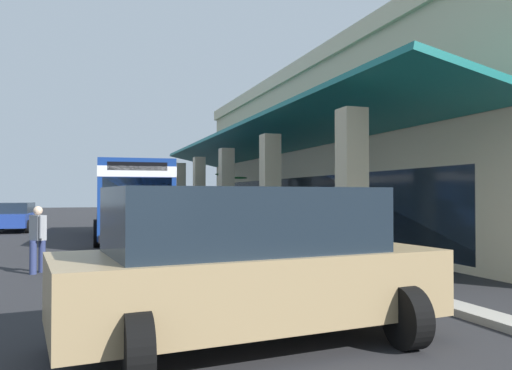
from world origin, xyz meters
TOP-DOWN VIEW (x-y plane):
  - ground at (0.00, 8.00)m, footprint 120.00×120.00m
  - curb_strip at (0.40, 4.25)m, footprint 31.35×0.50m
  - plaza_building at (0.40, 13.87)m, footprint 26.43×16.92m
  - transit_bus at (-1.86, 0.54)m, footprint 11.31×3.15m
  - parked_sedan_blue at (-8.11, -4.74)m, footprint 4.52×2.23m
  - parked_suv_tan at (14.82, 0.54)m, footprint 3.04×4.98m
  - pedestrian at (7.64, -2.45)m, footprint 0.63×0.42m
  - potted_palm at (-3.53, 5.58)m, footprint 1.60×1.80m

SIDE VIEW (x-z plane):
  - ground at x=0.00m, z-range 0.00..0.00m
  - curb_strip at x=0.40m, z-range 0.00..0.12m
  - parked_sedan_blue at x=-8.11m, z-range 0.02..1.49m
  - potted_palm at x=-3.53m, z-range -0.73..2.25m
  - pedestrian at x=7.64m, z-range 0.09..1.70m
  - parked_suv_tan at x=14.82m, z-range 0.03..2.00m
  - transit_bus at x=-1.86m, z-range 0.18..3.52m
  - plaza_building at x=0.40m, z-range 0.00..7.52m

